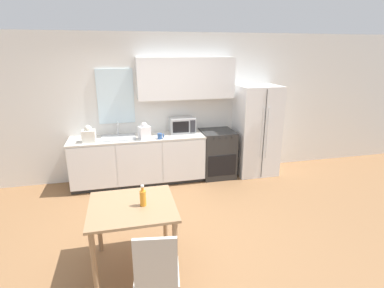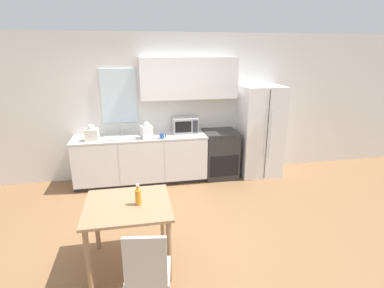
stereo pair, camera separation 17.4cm
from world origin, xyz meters
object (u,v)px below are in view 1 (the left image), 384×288
dining_chair_near (156,271)px  drink_bottle (143,197)px  coffee_mug (160,136)px  dining_table (133,215)px  microwave (182,125)px  refrigerator (256,131)px  oven_range (217,153)px

dining_chair_near → drink_bottle: bearing=101.5°
coffee_mug → dining_table: bearing=-105.8°
microwave → drink_bottle: size_ratio=1.97×
refrigerator → dining_chair_near: size_ratio=1.88×
microwave → dining_chair_near: bearing=-105.4°
coffee_mug → dining_chair_near: 2.94m
microwave → dining_chair_near: size_ratio=0.50×
oven_range → coffee_mug: bearing=-169.2°
microwave → dining_table: microwave is taller
microwave → coffee_mug: microwave is taller
dining_chair_near → refrigerator: bearing=61.0°
refrigerator → microwave: refrigerator is taller
dining_chair_near → coffee_mug: bearing=89.9°
coffee_mug → drink_bottle: (-0.47, -2.11, -0.08)m
refrigerator → dining_table: refrigerator is taller
coffee_mug → dining_chair_near: size_ratio=0.12×
microwave → drink_bottle: 2.63m
oven_range → dining_table: 2.87m
microwave → coffee_mug: size_ratio=4.11×
oven_range → refrigerator: (0.79, -0.02, 0.42)m
microwave → dining_table: size_ratio=0.50×
dining_table → dining_chair_near: dining_chair_near is taller
refrigerator → microwave: bearing=174.3°
oven_range → microwave: size_ratio=1.94×
drink_bottle → coffee_mug: bearing=77.5°
microwave → dining_chair_near: microwave is taller
oven_range → coffee_mug: size_ratio=7.98×
refrigerator → dining_table: size_ratio=1.88×
coffee_mug → dining_chair_near: coffee_mug is taller
oven_range → refrigerator: refrigerator is taller
coffee_mug → dining_chair_near: (-0.43, -2.88, -0.41)m
microwave → oven_range: bearing=-10.9°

